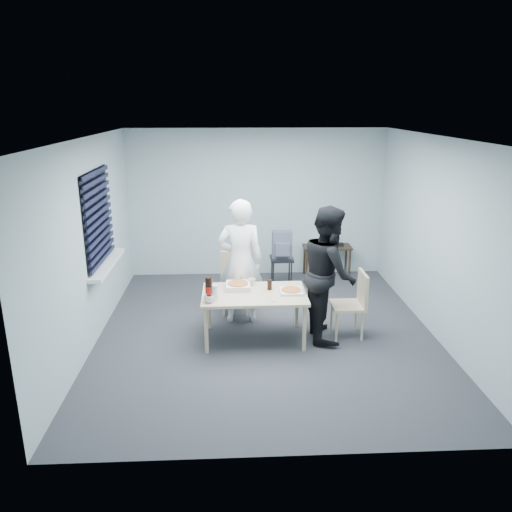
{
  "coord_description": "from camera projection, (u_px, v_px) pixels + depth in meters",
  "views": [
    {
      "loc": [
        -0.45,
        -6.19,
        3.0
      ],
      "look_at": [
        -0.13,
        0.1,
        1.07
      ],
      "focal_mm": 35.0,
      "sensor_mm": 36.0,
      "label": 1
    }
  ],
  "objects": [
    {
      "name": "pizza_box_b",
      "position": [
        291.0,
        291.0,
        6.45
      ],
      "size": [
        0.3,
        0.3,
        0.04
      ],
      "rotation": [
        0.0,
        0.0,
        0.25
      ],
      "color": "silver",
      "rests_on": "dining_table"
    },
    {
      "name": "plastic_cups",
      "position": [
        214.0,
        292.0,
        6.19
      ],
      "size": [
        0.1,
        0.1,
        0.19
      ],
      "primitive_type": "cylinder",
      "rotation": [
        0.0,
        0.0,
        -0.19
      ],
      "color": "silver",
      "rests_on": "dining_table"
    },
    {
      "name": "cola_glass",
      "position": [
        270.0,
        285.0,
        6.53
      ],
      "size": [
        0.07,
        0.07,
        0.14
      ],
      "primitive_type": "cylinder",
      "rotation": [
        0.0,
        0.0,
        0.09
      ],
      "color": "black",
      "rests_on": "dining_table"
    },
    {
      "name": "dining_table",
      "position": [
        254.0,
        297.0,
        6.45
      ],
      "size": [
        1.34,
        0.85,
        0.65
      ],
      "color": "beige",
      "rests_on": "ground"
    },
    {
      "name": "room",
      "position": [
        101.0,
        225.0,
        6.66
      ],
      "size": [
        5.0,
        5.0,
        5.0
      ],
      "color": "#2E2E33",
      "rests_on": "ground"
    },
    {
      "name": "person_black",
      "position": [
        329.0,
        273.0,
        6.48
      ],
      "size": [
        0.47,
        0.86,
        1.77
      ],
      "primitive_type": "imported",
      "rotation": [
        0.0,
        0.0,
        1.57
      ],
      "color": "black",
      "rests_on": "ground"
    },
    {
      "name": "soda_bottle",
      "position": [
        209.0,
        289.0,
        6.17
      ],
      "size": [
        0.09,
        0.09,
        0.3
      ],
      "rotation": [
        0.0,
        0.0,
        -0.21
      ],
      "color": "black",
      "rests_on": "dining_table"
    },
    {
      "name": "stool",
      "position": [
        282.0,
        264.0,
        8.37
      ],
      "size": [
        0.38,
        0.38,
        0.53
      ],
      "color": "black",
      "rests_on": "ground"
    },
    {
      "name": "person_white",
      "position": [
        240.0,
        261.0,
        6.95
      ],
      "size": [
        0.65,
        0.42,
        1.77
      ],
      "primitive_type": "imported",
      "rotation": [
        0.0,
        0.0,
        3.14
      ],
      "color": "white",
      "rests_on": "ground"
    },
    {
      "name": "chair_far",
      "position": [
        235.0,
        277.0,
        7.43
      ],
      "size": [
        0.42,
        0.42,
        0.89
      ],
      "color": "beige",
      "rests_on": "ground"
    },
    {
      "name": "side_table",
      "position": [
        327.0,
        250.0,
        8.91
      ],
      "size": [
        0.85,
        0.38,
        0.56
      ],
      "color": "#342416",
      "rests_on": "ground"
    },
    {
      "name": "mug_a",
      "position": [
        209.0,
        299.0,
        6.12
      ],
      "size": [
        0.17,
        0.17,
        0.1
      ],
      "primitive_type": "imported",
      "rotation": [
        0.0,
        0.0,
        0.52
      ],
      "color": "silver",
      "rests_on": "dining_table"
    },
    {
      "name": "backpack",
      "position": [
        282.0,
        245.0,
        8.26
      ],
      "size": [
        0.32,
        0.24,
        0.45
      ],
      "rotation": [
        0.0,
        0.0,
        -0.19
      ],
      "color": "slate",
      "rests_on": "stool"
    },
    {
      "name": "black_box",
      "position": [
        340.0,
        244.0,
        8.88
      ],
      "size": [
        0.13,
        0.1,
        0.05
      ],
      "primitive_type": "cube",
      "rotation": [
        0.0,
        0.0,
        0.09
      ],
      "color": "black",
      "rests_on": "side_table"
    },
    {
      "name": "papers",
      "position": [
        319.0,
        246.0,
        8.89
      ],
      "size": [
        0.29,
        0.33,
        0.0
      ],
      "primitive_type": "cube",
      "rotation": [
        0.0,
        0.0,
        -0.35
      ],
      "color": "white",
      "rests_on": "side_table"
    },
    {
      "name": "rubber_band",
      "position": [
        273.0,
        302.0,
        6.14
      ],
      "size": [
        0.05,
        0.05,
        0.0
      ],
      "primitive_type": "torus",
      "rotation": [
        0.0,
        0.0,
        0.01
      ],
      "color": "red",
      "rests_on": "dining_table"
    },
    {
      "name": "pizza_box_a",
      "position": [
        238.0,
        286.0,
        6.58
      ],
      "size": [
        0.32,
        0.32,
        0.08
      ],
      "rotation": [
        0.0,
        0.0,
        0.19
      ],
      "color": "silver",
      "rests_on": "dining_table"
    },
    {
      "name": "mug_b",
      "position": [
        252.0,
        282.0,
        6.7
      ],
      "size": [
        0.1,
        0.1,
        0.09
      ],
      "primitive_type": "imported",
      "color": "silver",
      "rests_on": "dining_table"
    },
    {
      "name": "chair_right",
      "position": [
        354.0,
        300.0,
        6.58
      ],
      "size": [
        0.42,
        0.42,
        0.89
      ],
      "color": "beige",
      "rests_on": "ground"
    }
  ]
}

